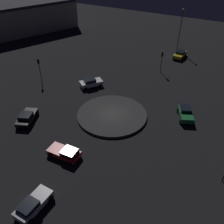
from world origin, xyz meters
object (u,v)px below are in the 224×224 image
at_px(car_white, 91,82).
at_px(streetlamp_south, 181,25).
at_px(car_red, 65,153).
at_px(car_black, 27,117).
at_px(store_building, 5,19).
at_px(car_green, 185,113).
at_px(car_silver, 33,204).
at_px(traffic_light_east, 39,66).
at_px(traffic_light_south, 162,58).
at_px(car_yellow, 180,54).

xyz_separation_m(car_white, streetlamp_south, (-8.32, -24.36, 4.86)).
relative_size(car_red, car_black, 0.89).
bearing_deg(store_building, car_green, 98.06).
xyz_separation_m(car_silver, traffic_light_east, (17.31, -20.32, 2.35)).
xyz_separation_m(car_black, streetlamp_south, (-10.85, -37.34, 4.92)).
relative_size(car_black, streetlamp_south, 0.49).
relative_size(car_white, car_black, 0.93).
relative_size(car_black, traffic_light_south, 1.11).
relative_size(car_yellow, traffic_light_east, 0.96).
xyz_separation_m(car_green, store_building, (52.83, -14.47, 3.01)).
xyz_separation_m(car_yellow, streetlamp_south, (1.78, -4.11, 4.89)).
bearing_deg(store_building, car_black, 74.82).
height_order(car_yellow, traffic_light_east, traffic_light_east).
distance_m(car_green, traffic_light_south, 15.08).
bearing_deg(streetlamp_south, car_silver, 89.91).
height_order(car_red, store_building, store_building).
bearing_deg(car_green, car_black, -82.75).
relative_size(car_green, store_building, 0.11).
bearing_deg(car_yellow, car_silver, 178.33).
bearing_deg(streetlamp_south, traffic_light_south, 92.26).
relative_size(car_silver, traffic_light_east, 0.90).
relative_size(car_yellow, car_white, 1.00).
distance_m(traffic_light_east, store_building, 31.17).
distance_m(car_green, store_building, 54.85).
distance_m(car_silver, traffic_light_south, 34.53).
height_order(car_white, traffic_light_south, traffic_light_south).
xyz_separation_m(car_yellow, store_building, (45.80, 6.79, 3.03)).
bearing_deg(car_silver, traffic_light_east, 41.21).
bearing_deg(traffic_light_south, car_red, -0.26).
relative_size(car_black, store_building, 0.12).
relative_size(car_white, store_building, 0.11).
distance_m(car_silver, traffic_light_east, 26.80).
distance_m(car_black, streetlamp_south, 39.19).
distance_m(car_yellow, car_green, 22.39).
relative_size(car_white, car_silver, 1.07).
height_order(car_black, car_green, car_green).
relative_size(car_green, car_silver, 1.07).
bearing_deg(car_green, car_white, -117.46).
bearing_deg(car_silver, store_building, 51.06).
bearing_deg(traffic_light_south, car_black, -20.59).
relative_size(streetlamp_south, store_building, 0.24).
bearing_deg(traffic_light_south, car_white, -33.36).
bearing_deg(car_red, car_yellow, -97.88).
bearing_deg(car_red, store_building, -37.12).
distance_m(car_red, traffic_light_south, 27.50).
relative_size(car_white, traffic_light_east, 0.97).
bearing_deg(car_red, car_white, -69.79).
bearing_deg(car_red, traffic_light_east, -42.42).
distance_m(traffic_light_east, streetlamp_south, 32.29).
height_order(car_red, streetlamp_south, streetlamp_south).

